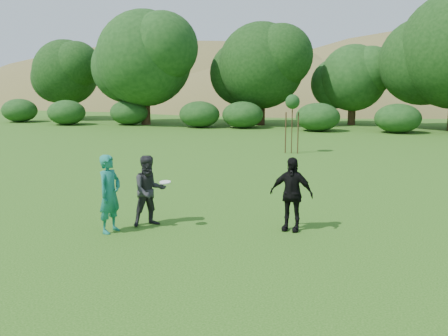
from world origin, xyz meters
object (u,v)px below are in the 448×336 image
object	(u,v)px
player_black	(291,194)
sapling	(292,103)
player_grey	(149,191)
player_teal	(110,194)

from	to	relation	value
player_black	sapling	size ratio (longest dim) A/B	0.62
player_grey	sapling	bearing A→B (deg)	41.40
player_black	sapling	distance (m)	12.89
player_teal	player_black	size ratio (longest dim) A/B	1.04
player_grey	sapling	size ratio (longest dim) A/B	0.61
player_black	sapling	bearing A→B (deg)	104.76
player_grey	player_black	distance (m)	3.41
player_teal	sapling	distance (m)	14.21
player_grey	player_black	world-z (taller)	player_black
player_teal	player_black	bearing A→B (deg)	-62.07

